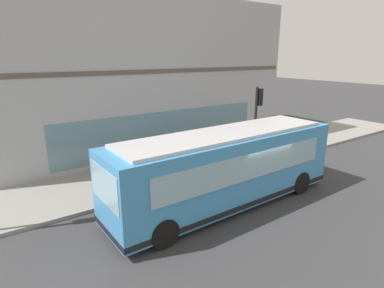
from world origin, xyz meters
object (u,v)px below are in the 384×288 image
(traffic_light_near_corner, at_px, (257,110))
(pedestrian_walking_along_curb, at_px, (94,163))
(city_bus_nearside, at_px, (225,169))
(newspaper_vending_box, at_px, (230,152))
(pedestrian_by_light_pole, at_px, (183,156))
(fire_hydrant, at_px, (161,156))
(pedestrian_near_building_entrance, at_px, (210,145))
(pedestrian_near_hydrant, at_px, (275,139))

(traffic_light_near_corner, bearing_deg, pedestrian_walking_along_curb, 75.85)
(city_bus_nearside, distance_m, newspaper_vending_box, 5.46)
(pedestrian_walking_along_curb, height_order, pedestrian_by_light_pole, pedestrian_by_light_pole)
(traffic_light_near_corner, bearing_deg, newspaper_vending_box, 39.75)
(fire_hydrant, distance_m, pedestrian_by_light_pole, 2.51)
(city_bus_nearside, bearing_deg, newspaper_vending_box, -43.65)
(pedestrian_walking_along_curb, bearing_deg, fire_hydrant, -80.03)
(city_bus_nearside, relative_size, pedestrian_by_light_pole, 5.51)
(city_bus_nearside, distance_m, pedestrian_near_building_entrance, 5.20)
(pedestrian_near_hydrant, bearing_deg, pedestrian_near_building_entrance, 71.78)
(traffic_light_near_corner, distance_m, fire_hydrant, 5.82)
(traffic_light_near_corner, height_order, pedestrian_by_light_pole, traffic_light_near_corner)
(pedestrian_near_building_entrance, bearing_deg, fire_hydrant, 64.60)
(fire_hydrant, relative_size, pedestrian_walking_along_curb, 0.44)
(pedestrian_walking_along_curb, height_order, pedestrian_near_building_entrance, pedestrian_walking_along_curb)
(pedestrian_by_light_pole, bearing_deg, pedestrian_near_building_entrance, -64.74)
(pedestrian_near_building_entrance, relative_size, pedestrian_by_light_pole, 0.86)
(pedestrian_by_light_pole, bearing_deg, fire_hydrant, -2.93)
(traffic_light_near_corner, height_order, pedestrian_walking_along_curb, traffic_light_near_corner)
(pedestrian_near_hydrant, height_order, newspaper_vending_box, pedestrian_near_hydrant)
(pedestrian_walking_along_curb, bearing_deg, newspaper_vending_box, -97.82)
(city_bus_nearside, bearing_deg, pedestrian_by_light_pole, -1.20)
(fire_hydrant, height_order, pedestrian_by_light_pole, pedestrian_by_light_pole)
(pedestrian_near_hydrant, bearing_deg, fire_hydrant, 68.92)
(newspaper_vending_box, bearing_deg, pedestrian_near_hydrant, -104.54)
(traffic_light_near_corner, xyz_separation_m, fire_hydrant, (2.81, 4.42, -2.54))
(traffic_light_near_corner, relative_size, pedestrian_by_light_pole, 2.28)
(traffic_light_near_corner, bearing_deg, pedestrian_by_light_pole, 84.92)
(city_bus_nearside, relative_size, pedestrian_walking_along_curb, 6.01)
(pedestrian_by_light_pole, bearing_deg, pedestrian_near_hydrant, -90.56)
(pedestrian_near_building_entrance, distance_m, pedestrian_by_light_pole, 2.88)
(fire_hydrant, height_order, newspaper_vending_box, newspaper_vending_box)
(fire_hydrant, bearing_deg, pedestrian_walking_along_curb, 99.97)
(pedestrian_walking_along_curb, height_order, pedestrian_near_hydrant, pedestrian_walking_along_curb)
(pedestrian_near_building_entrance, bearing_deg, pedestrian_near_hydrant, -108.22)
(traffic_light_near_corner, bearing_deg, pedestrian_near_hydrant, -80.25)
(fire_hydrant, distance_m, newspaper_vending_box, 3.92)
(city_bus_nearside, distance_m, traffic_light_near_corner, 5.60)
(pedestrian_near_building_entrance, bearing_deg, newspaper_vending_box, -117.55)
(pedestrian_near_hydrant, distance_m, newspaper_vending_box, 3.01)
(pedestrian_walking_along_curb, distance_m, pedestrian_by_light_pole, 4.20)
(pedestrian_near_hydrant, bearing_deg, city_bus_nearside, 115.49)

